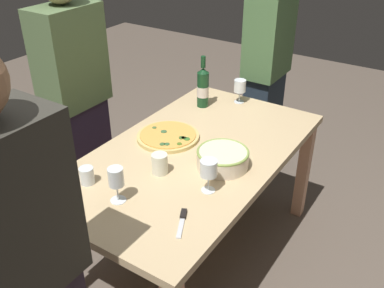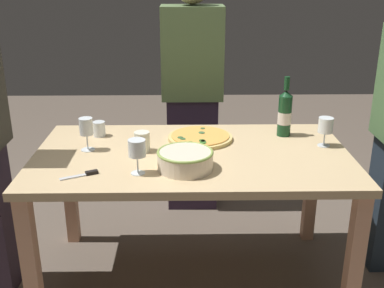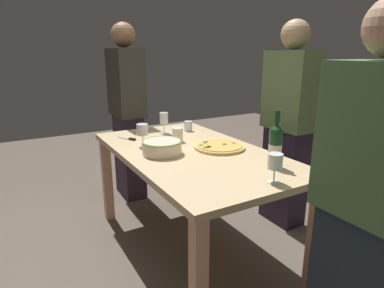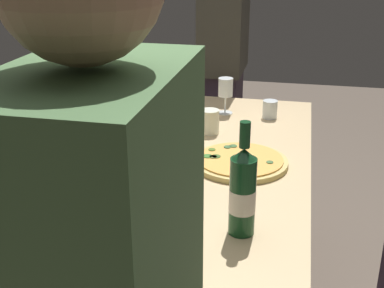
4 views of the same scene
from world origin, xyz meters
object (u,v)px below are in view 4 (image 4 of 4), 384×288
Objects in this scene: serving_bowl at (143,136)px; wine_bottle at (243,191)px; pizza_knife at (159,110)px; pizza at (240,161)px; wine_glass_far_left at (226,89)px; cup_amber at (210,122)px; wine_glass_near_pizza at (147,102)px; cup_ceramic at (270,109)px; dining_table at (192,177)px; wine_glass_by_bottle at (166,225)px; person_guest_right at (223,67)px.

serving_bowl is 0.79× the size of wine_bottle.
wine_bottle reaches higher than pizza_knife.
pizza is 0.61m from wine_glass_far_left.
serving_bowl is (-0.08, -0.40, 0.04)m from pizza.
wine_glass_near_pizza is at bearing -89.49° from cup_amber.
cup_ceramic reaches higher than pizza.
wine_bottle is at bearing 27.60° from pizza_knife.
pizza is 0.71m from pizza_knife.
dining_table is at bearing -26.85° from cup_ceramic.
pizza is at bearing 56.11° from wine_glass_near_pizza.
cup_amber reaches higher than serving_bowl.
wine_glass_by_bottle is (0.18, -0.17, -0.02)m from wine_bottle.
wine_glass_near_pizza is at bearing -160.37° from wine_glass_by_bottle.
dining_table is 4.55× the size of pizza.
cup_ceramic is (-1.03, 0.00, -0.09)m from wine_bottle.
wine_bottle is at bearing 33.53° from wine_glass_near_pizza.
pizza is 0.49m from wine_bottle.
serving_bowl is 1.61× the size of wine_glass_near_pizza.
wine_glass_far_left is at bearing -178.21° from wine_glass_by_bottle.
dining_table is 0.62m from wine_bottle.
wine_glass_near_pizza reaches higher than pizza.
pizza is 1.33× the size of serving_bowl.
wine_glass_far_left is (-0.58, -0.15, 0.11)m from pizza.
cup_amber is at bearing -4.59° from wine_glass_far_left.
dining_table is 9.30× the size of wine_glass_far_left.
wine_glass_by_bottle is 1.25m from pizza_knife.
wine_glass_far_left reaches higher than cup_ceramic.
dining_table is 9.75× the size of wine_glass_near_pizza.
dining_table is at bearing -104.09° from pizza.
wine_glass_far_left is (-0.50, 0.25, 0.07)m from serving_bowl.
wine_glass_far_left is 0.23m from cup_ceramic.
person_guest_right reaches higher than wine_bottle.
serving_bowl is at bearing -46.32° from cup_amber.
serving_bowl is 0.16× the size of person_guest_right.
wine_glass_far_left is at bearing -168.75° from wine_bottle.
dining_table is at bearing 28.97° from pizza_knife.
dining_table is at bearing 0.00° from person_guest_right.
wine_bottle is at bearing 11.25° from wine_glass_far_left.
cup_amber is 0.35m from cup_ceramic.
serving_bowl is 1.58× the size of pizza_knife.
serving_bowl is 0.32m from cup_amber.
wine_glass_far_left reaches higher than pizza_knife.
person_guest_right is (-1.64, -0.31, -0.04)m from wine_bottle.
wine_glass_near_pizza reaches higher than dining_table.
wine_bottle is 1.94× the size of wine_glass_far_left.
wine_glass_near_pizza reaches higher than cup_ceramic.
wine_bottle is 0.25m from wine_glass_by_bottle.
cup_ceramic is at bearing 179.77° from wine_bottle.
pizza_knife is (-0.46, -0.07, -0.04)m from serving_bowl.
pizza is 2.14× the size of wine_glass_near_pizza.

